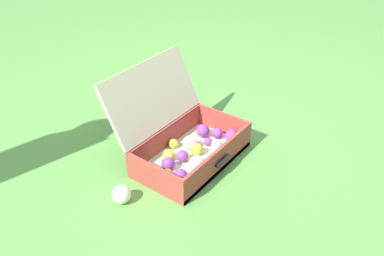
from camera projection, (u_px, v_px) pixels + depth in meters
ground_plane at (207, 153)px, 2.24m from camera, size 16.00×16.00×0.00m
open_suitcase at (184, 140)px, 2.16m from camera, size 0.62×0.55×0.48m
stray_ball_on_grass at (122, 194)px, 1.90m from camera, size 0.09×0.09×0.09m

